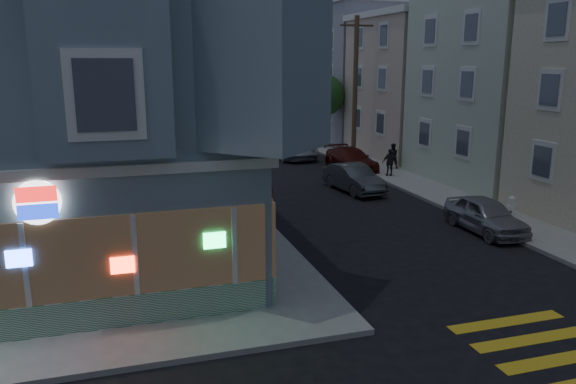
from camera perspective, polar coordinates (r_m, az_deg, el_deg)
name	(u,v)px	position (r m, az deg, el deg)	size (l,w,h in m)	color
sidewalk_ne	(506,155)	(41.65, 21.25, 3.53)	(24.00, 42.00, 0.15)	gray
corner_building	(3,81)	(20.50, -26.96, 10.04)	(14.60, 14.60, 11.40)	gray
row_house_b	(545,80)	(33.56, 24.64, 10.26)	(12.00, 8.60, 10.50)	beige
row_house_c	(450,87)	(40.78, 16.10, 10.20)	(12.00, 8.60, 9.00)	#B8A48E
row_house_d	(390,73)	(48.56, 10.30, 11.79)	(12.00, 8.60, 10.50)	gray
utility_pole	(355,87)	(36.33, 6.84, 10.53)	(2.20, 0.30, 9.00)	#4C3826
street_tree_near	(324,95)	(42.00, 3.73, 9.77)	(3.00, 3.00, 5.30)	#4C3826
street_tree_far	(292,90)	(49.55, 0.41, 10.32)	(3.00, 3.00, 5.30)	#4C3826
pedestrian_a	(392,156)	(34.05, 10.56, 3.62)	(0.73, 0.57, 1.49)	black
pedestrian_b	(390,162)	(31.81, 10.32, 2.97)	(0.88, 0.37, 1.50)	#242129
parked_car_a	(486,215)	(22.81, 19.44, -2.22)	(1.59, 3.96, 1.35)	#94959A
parked_car_b	(354,178)	(28.34, 6.68, 1.40)	(1.45, 4.17, 1.37)	#3D4042
parked_car_c	(351,159)	(33.85, 6.43, 3.31)	(1.87, 4.60, 1.33)	#561A13
parked_car_d	(292,148)	(37.93, 0.39, 4.52)	(2.35, 5.09, 1.41)	#A8ADB3
traffic_signal	(256,169)	(14.76, -3.30, 2.38)	(0.65, 0.59, 5.22)	black
fire_hydrant	(512,205)	(25.29, 21.76, -1.20)	(0.45, 0.26, 0.78)	white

